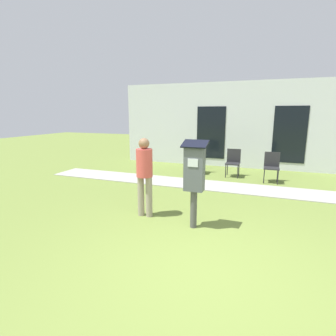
% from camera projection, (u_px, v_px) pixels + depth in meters
% --- Properties ---
extents(ground_plane, '(40.00, 40.00, 0.00)m').
position_uv_depth(ground_plane, '(204.00, 270.00, 3.48)').
color(ground_plane, olive).
extents(sidewalk, '(12.00, 1.10, 0.02)m').
position_uv_depth(sidewalk, '(238.00, 188.00, 7.27)').
color(sidewalk, '#A3A099').
rests_on(sidewalk, ground).
extents(building_facade, '(10.00, 0.26, 3.20)m').
position_uv_depth(building_facade, '(249.00, 126.00, 9.76)').
color(building_facade, silver).
rests_on(building_facade, ground).
extents(parking_meter, '(0.44, 0.31, 1.59)m').
position_uv_depth(parking_meter, '(194.00, 173.00, 4.59)').
color(parking_meter, '#4C4C4C').
rests_on(parking_meter, ground).
extents(person_standing, '(0.32, 0.32, 1.58)m').
position_uv_depth(person_standing, '(145.00, 171.00, 5.15)').
color(person_standing, gray).
rests_on(person_standing, ground).
extents(outdoor_chair_left, '(0.44, 0.44, 0.90)m').
position_uv_depth(outdoor_chair_left, '(199.00, 158.00, 9.05)').
color(outdoor_chair_left, '#262628').
rests_on(outdoor_chair_left, ground).
extents(outdoor_chair_middle, '(0.44, 0.44, 0.90)m').
position_uv_depth(outdoor_chair_middle, '(233.00, 160.00, 8.58)').
color(outdoor_chair_middle, '#262628').
rests_on(outdoor_chair_middle, ground).
extents(outdoor_chair_right, '(0.44, 0.44, 0.90)m').
position_uv_depth(outdoor_chair_right, '(272.00, 165.00, 7.88)').
color(outdoor_chair_right, '#262628').
rests_on(outdoor_chair_right, ground).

